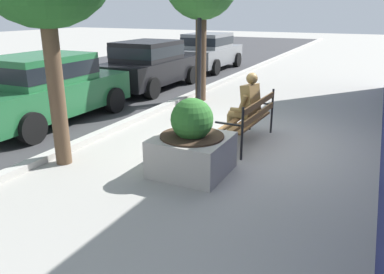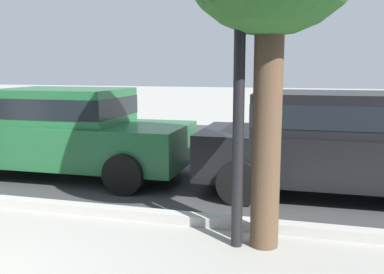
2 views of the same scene
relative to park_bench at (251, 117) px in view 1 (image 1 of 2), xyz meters
name	(u,v)px [view 1 (image 1 of 2)]	position (x,y,z in m)	size (l,w,h in m)	color
ground_plane	(249,143)	(0.01, 0.01, -0.54)	(80.00, 80.00, 0.00)	#9E9B93
curb_stone	(127,122)	(0.01, 2.91, -0.48)	(60.00, 0.20, 0.12)	#B2AFA8
park_bench	(251,117)	(0.00, 0.00, 0.00)	(1.82, 0.59, 0.95)	brown
bronze_statue_seated	(244,107)	(0.21, 0.21, 0.12)	(0.78, 0.80, 1.37)	olive
concrete_planter	(192,145)	(-1.74, 0.41, -0.07)	(1.13, 1.13, 1.22)	#A8A399
parked_car_green	(45,87)	(-0.61, 4.69, 0.30)	(4.12, 1.96, 1.56)	#236638
parked_car_black	(150,63)	(3.83, 4.69, 0.30)	(4.12, 1.96, 1.56)	black
parked_car_grey	(208,50)	(8.62, 4.69, 0.30)	(4.12, 1.96, 1.56)	slate
lamp_post	(199,8)	(2.76, 2.39, 2.01)	(0.32, 0.32, 3.90)	black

